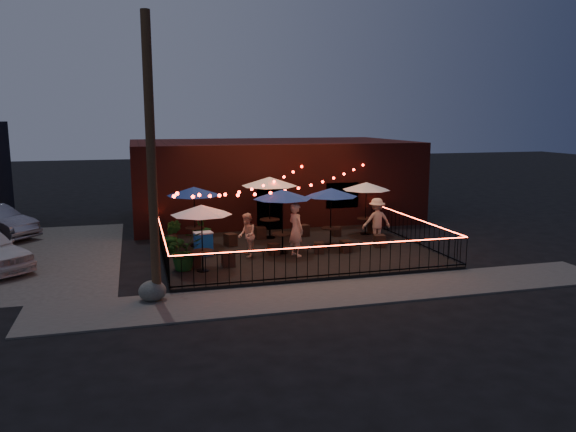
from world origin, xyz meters
The scene contains 35 objects.
ground centered at (0.00, 0.00, 0.00)m, with size 110.00×110.00×0.00m, color black.
patio centered at (0.00, 2.00, 0.07)m, with size 10.00×8.00×0.15m, color black.
sidewalk centered at (0.00, -3.25, 0.03)m, with size 18.00×2.50×0.05m, color #3F3D3A.
brick_building centered at (1.00, 9.99, 2.00)m, with size 14.00×8.00×4.00m.
utility_pole centered at (-5.40, -2.60, 4.00)m, with size 0.26×0.26×8.00m, color #3D2919.
fence_front centered at (0.00, -2.00, 0.66)m, with size 10.00×0.04×1.04m.
fence_left centered at (-5.00, 2.00, 0.66)m, with size 0.04×8.00×1.04m.
fence_right centered at (5.00, 2.00, 0.66)m, with size 0.04×8.00×1.04m.
festoon_lights centered at (-1.01, 1.70, 2.52)m, with size 10.02×8.72×1.32m.
cafe_table_0 centered at (-3.80, -0.19, 2.19)m, with size 2.39×2.39×2.24m.
cafe_table_1 centered at (-3.63, 3.66, 2.31)m, with size 2.60×2.60×2.37m.
cafe_table_2 centered at (-0.59, 1.56, 2.36)m, with size 2.44×2.44×2.42m.
cafe_table_3 centered at (-0.42, 4.31, 2.53)m, with size 3.05×3.05×2.60m.
cafe_table_4 centered at (1.59, 2.26, 2.27)m, with size 2.50×2.50×2.32m.
cafe_table_5 centered at (3.80, 3.93, 2.24)m, with size 2.49×2.49×2.29m.
bistro_chair_0 centered at (-4.02, 0.39, 0.36)m, with size 0.36×0.36×0.43m, color black.
bistro_chair_1 centered at (-2.88, 0.21, 0.40)m, with size 0.43×0.43×0.51m, color black.
bistro_chair_2 centered at (-4.54, 3.66, 0.38)m, with size 0.39×0.39×0.46m, color black.
bistro_chair_3 centered at (-2.28, 3.26, 0.40)m, with size 0.42×0.42×0.49m, color black.
bistro_chair_4 centered at (-0.98, 1.37, 0.36)m, with size 0.36×0.36×0.43m, color black.
bistro_chair_5 centered at (0.72, 1.14, 0.36)m, with size 0.36×0.36×0.42m, color black.
bistro_chair_6 centered at (-0.85, 4.24, 0.41)m, with size 0.43×0.43×0.51m, color black.
bistro_chair_7 centered at (1.08, 4.30, 0.39)m, with size 0.41×0.41×0.49m, color black.
bistro_chair_8 centered at (1.76, 1.04, 0.37)m, with size 0.38×0.38×0.45m, color black.
bistro_chair_9 centered at (3.36, 1.52, 0.39)m, with size 0.41×0.41×0.49m, color black.
bistro_chair_10 centered at (2.44, 3.89, 0.36)m, with size 0.35×0.35×0.41m, color black.
bistro_chair_11 centered at (4.24, 4.02, 0.38)m, with size 0.40×0.40×0.47m, color black.
patron_a centered at (-0.23, 0.99, 1.14)m, with size 0.72×0.47×1.97m, color tan.
patron_b centered at (-1.99, 1.35, 0.96)m, with size 0.79×0.61×1.62m, color tan.
patron_c centered at (3.56, 2.24, 1.07)m, with size 1.19×0.68×1.84m, color tan.
potted_shrub_a centered at (-4.36, 0.16, 0.81)m, with size 1.19×1.03×1.32m, color #0E340D.
potted_shrub_b centered at (-4.60, 2.74, 0.79)m, with size 0.70×0.56×1.27m, color #163A0B.
potted_shrub_c centered at (-3.32, 4.11, 0.85)m, with size 0.79×0.79×1.40m, color #133310.
cooler centered at (-3.51, 1.98, 0.60)m, with size 0.73×0.57×0.88m.
boulder centered at (-5.52, -2.55, 0.33)m, with size 0.84×0.71×0.66m, color #44443F.
Camera 1 is at (-5.88, -18.40, 5.21)m, focal length 35.00 mm.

